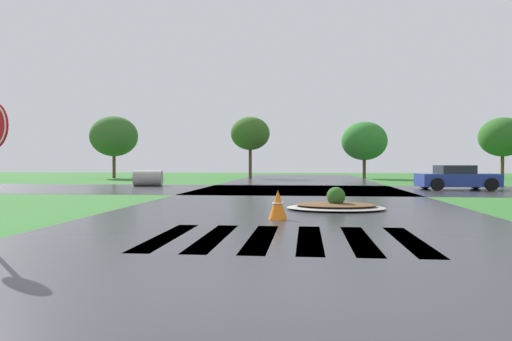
{
  "coord_description": "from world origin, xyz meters",
  "views": [
    {
      "loc": [
        0.39,
        -4.98,
        1.42
      ],
      "look_at": [
        -1.03,
        8.59,
        1.19
      ],
      "focal_mm": 33.89,
      "sensor_mm": 36.0,
      "label": 1
    }
  ],
  "objects_px": {
    "car_silver_hatch": "(457,178)",
    "traffic_cone": "(278,205)",
    "median_island": "(336,205)",
    "drainage_pipe_stack": "(148,178)"
  },
  "relations": [
    {
      "from": "car_silver_hatch",
      "to": "traffic_cone",
      "type": "distance_m",
      "value": 16.36
    },
    {
      "from": "car_silver_hatch",
      "to": "median_island",
      "type": "bearing_deg",
      "value": -126.33
    },
    {
      "from": "median_island",
      "to": "drainage_pipe_stack",
      "type": "relative_size",
      "value": 1.68
    },
    {
      "from": "traffic_cone",
      "to": "drainage_pipe_stack",
      "type": "bearing_deg",
      "value": 118.54
    },
    {
      "from": "median_island",
      "to": "drainage_pipe_stack",
      "type": "distance_m",
      "value": 16.9
    },
    {
      "from": "drainage_pipe_stack",
      "to": "traffic_cone",
      "type": "xyz_separation_m",
      "value": [
        8.72,
        -16.03,
        -0.11
      ]
    },
    {
      "from": "median_island",
      "to": "traffic_cone",
      "type": "relative_size",
      "value": 4.02
    },
    {
      "from": "median_island",
      "to": "car_silver_hatch",
      "type": "height_order",
      "value": "car_silver_hatch"
    },
    {
      "from": "car_silver_hatch",
      "to": "drainage_pipe_stack",
      "type": "distance_m",
      "value": 17.3
    },
    {
      "from": "median_island",
      "to": "car_silver_hatch",
      "type": "relative_size",
      "value": 0.72
    }
  ]
}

